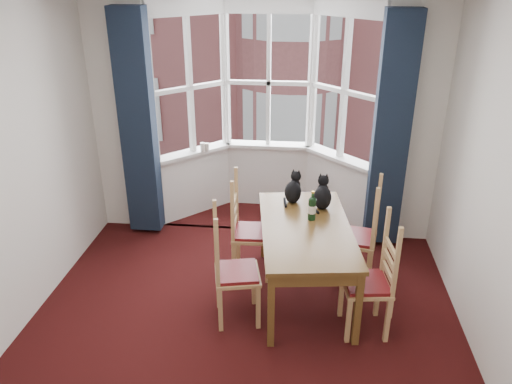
# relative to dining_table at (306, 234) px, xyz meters

# --- Properties ---
(floor) EXTENTS (4.50, 4.50, 0.00)m
(floor) POSITION_rel_dining_table_xyz_m (-0.54, -0.93, -0.69)
(floor) COLOR black
(floor) RESTS_ON ground
(ceiling) EXTENTS (4.50, 4.50, 0.00)m
(ceiling) POSITION_rel_dining_table_xyz_m (-0.54, -0.93, 2.11)
(ceiling) COLOR white
(ceiling) RESTS_ON floor
(wall_back_pier_left) EXTENTS (0.70, 0.12, 2.80)m
(wall_back_pier_left) POSITION_rel_dining_table_xyz_m (-2.19, 1.32, 0.71)
(wall_back_pier_left) COLOR silver
(wall_back_pier_left) RESTS_ON floor
(wall_back_pier_right) EXTENTS (0.70, 0.12, 2.80)m
(wall_back_pier_right) POSITION_rel_dining_table_xyz_m (1.11, 1.32, 0.71)
(wall_back_pier_right) COLOR silver
(wall_back_pier_right) RESTS_ON floor
(bay_window) EXTENTS (2.76, 0.94, 2.80)m
(bay_window) POSITION_rel_dining_table_xyz_m (-0.54, 1.83, 0.71)
(bay_window) COLOR white
(bay_window) RESTS_ON floor
(curtain_left) EXTENTS (0.38, 0.22, 2.60)m
(curtain_left) POSITION_rel_dining_table_xyz_m (-1.96, 1.14, 0.66)
(curtain_left) COLOR #162133
(curtain_left) RESTS_ON floor
(curtain_right) EXTENTS (0.38, 0.22, 2.60)m
(curtain_right) POSITION_rel_dining_table_xyz_m (0.88, 1.14, 0.66)
(curtain_right) COLOR #162133
(curtain_right) RESTS_ON floor
(dining_table) EXTENTS (1.04, 1.66, 0.77)m
(dining_table) POSITION_rel_dining_table_xyz_m (0.00, 0.00, 0.00)
(dining_table) COLOR brown
(dining_table) RESTS_ON floor
(chair_left_near) EXTENTS (0.48, 0.50, 0.92)m
(chair_left_near) POSITION_rel_dining_table_xyz_m (-0.69, -0.44, -0.21)
(chair_left_near) COLOR tan
(chair_left_near) RESTS_ON floor
(chair_left_far) EXTENTS (0.41, 0.43, 0.92)m
(chair_left_far) POSITION_rel_dining_table_xyz_m (-0.65, 0.34, -0.21)
(chair_left_far) COLOR tan
(chair_left_far) RESTS_ON floor
(chair_right_near) EXTENTS (0.45, 0.47, 0.92)m
(chair_right_near) POSITION_rel_dining_table_xyz_m (0.63, -0.45, -0.21)
(chair_right_near) COLOR tan
(chair_right_near) RESTS_ON floor
(chair_right_far) EXTENTS (0.48, 0.49, 0.92)m
(chair_right_far) POSITION_rel_dining_table_xyz_m (0.60, 0.33, -0.21)
(chair_right_far) COLOR tan
(chair_right_far) RESTS_ON floor
(cat_left) EXTENTS (0.24, 0.28, 0.34)m
(cat_left) POSITION_rel_dining_table_xyz_m (-0.15, 0.55, 0.21)
(cat_left) COLOR black
(cat_left) RESTS_ON dining_table
(cat_right) EXTENTS (0.19, 0.26, 0.35)m
(cat_right) POSITION_rel_dining_table_xyz_m (0.15, 0.43, 0.22)
(cat_right) COLOR black
(cat_right) RESTS_ON dining_table
(wine_bottle) EXTENTS (0.08, 0.08, 0.30)m
(wine_bottle) POSITION_rel_dining_table_xyz_m (0.05, 0.15, 0.21)
(wine_bottle) COLOR black
(wine_bottle) RESTS_ON dining_table
(candle_tall) EXTENTS (0.06, 0.06, 0.12)m
(candle_tall) POSITION_rel_dining_table_xyz_m (-1.33, 1.67, 0.24)
(candle_tall) COLOR white
(candle_tall) RESTS_ON bay_window
(candle_short) EXTENTS (0.06, 0.06, 0.10)m
(candle_short) POSITION_rel_dining_table_xyz_m (-1.28, 1.70, 0.24)
(candle_short) COLOR white
(candle_short) RESTS_ON bay_window
(street) EXTENTS (80.00, 80.00, 0.00)m
(street) POSITION_rel_dining_table_xyz_m (-0.54, 31.32, -6.69)
(street) COLOR #333335
(street) RESTS_ON ground
(tenement_building) EXTENTS (18.40, 7.80, 15.20)m
(tenement_building) POSITION_rel_dining_table_xyz_m (-0.54, 13.08, 0.91)
(tenement_building) COLOR #A65755
(tenement_building) RESTS_ON street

